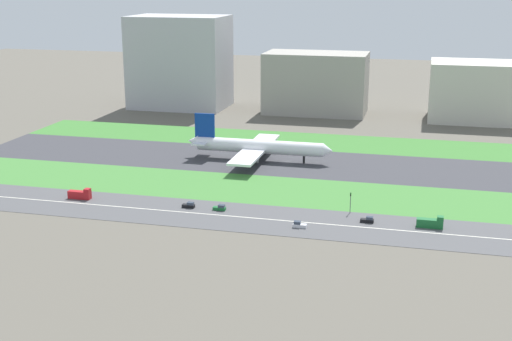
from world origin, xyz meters
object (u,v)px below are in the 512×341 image
(terminal_building, at_px, (180,62))
(car_2, at_px, (368,220))
(traffic_light, at_px, (350,201))
(fuel_tank_west, at_px, (331,87))
(truck_1, at_px, (80,194))
(hangar_building, at_px, (316,83))
(truck_0, at_px, (431,223))
(office_tower, at_px, (474,91))
(car_3, at_px, (299,225))
(airliner, at_px, (256,147))
(car_4, at_px, (189,205))
(car_0, at_px, (220,208))

(terminal_building, bearing_deg, car_2, -54.32)
(traffic_light, xyz_separation_m, fuel_tank_west, (-37.46, 219.01, 4.53))
(truck_1, relative_size, hangar_building, 0.14)
(truck_0, distance_m, fuel_tank_west, 236.00)
(office_tower, bearing_deg, truck_1, -128.57)
(terminal_building, bearing_deg, traffic_light, -54.53)
(car_3, xyz_separation_m, car_2, (21.02, 10.00, 0.00))
(airliner, distance_m, car_2, 87.40)
(truck_1, distance_m, car_2, 103.47)
(car_3, relative_size, car_4, 1.00)
(car_3, xyz_separation_m, truck_1, (-82.45, 10.00, 0.75))
(car_4, height_order, truck_0, truck_0)
(traffic_light, bearing_deg, terminal_building, 125.47)
(office_tower, bearing_deg, car_3, -108.08)
(truck_1, height_order, office_tower, office_tower)
(hangar_building, bearing_deg, car_2, -75.55)
(car_0, distance_m, traffic_light, 44.77)
(traffic_light, bearing_deg, car_3, -128.54)
(traffic_light, distance_m, office_tower, 181.00)
(car_0, height_order, terminal_building, terminal_building)
(terminal_building, bearing_deg, car_3, -60.27)
(airliner, distance_m, terminal_building, 138.68)
(truck_1, distance_m, fuel_tank_west, 234.73)
(office_tower, relative_size, fuel_tank_west, 1.90)
(airliner, bearing_deg, car_4, -96.08)
(car_3, height_order, truck_0, truck_0)
(car_4, relative_size, car_2, 1.00)
(car_2, bearing_deg, terminal_building, 125.68)
(traffic_light, bearing_deg, truck_1, -175.28)
(terminal_building, xyz_separation_m, office_tower, (172.35, 0.00, -11.28))
(airliner, distance_m, office_tower, 149.58)
(car_2, xyz_separation_m, traffic_light, (-6.69, 7.99, 3.37))
(hangar_building, bearing_deg, airliner, -93.88)
(truck_1, height_order, hangar_building, hangar_building)
(airliner, bearing_deg, car_0, -86.60)
(car_4, height_order, office_tower, office_tower)
(car_0, height_order, hangar_building, hangar_building)
(car_0, relative_size, hangar_building, 0.07)
(fuel_tank_west, bearing_deg, car_2, -79.00)
(traffic_light, bearing_deg, car_0, -169.68)
(car_3, distance_m, office_tower, 202.56)
(car_4, xyz_separation_m, hangar_building, (14.98, 182.00, 16.71))
(airliner, distance_m, hangar_building, 114.83)
(traffic_light, bearing_deg, airliner, 128.63)
(car_3, distance_m, truck_0, 42.23)
(truck_0, bearing_deg, car_0, 180.00)
(terminal_building, bearing_deg, truck_0, -50.38)
(airliner, relative_size, car_3, 14.77)
(truck_0, bearing_deg, car_2, 180.00)
(car_0, height_order, car_4, same)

